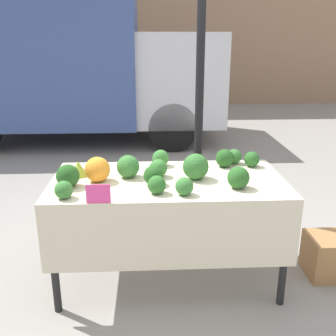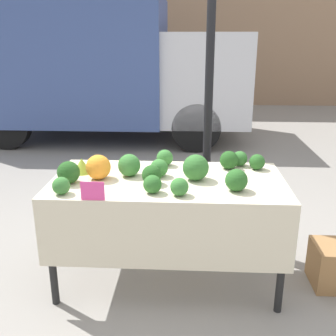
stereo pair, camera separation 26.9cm
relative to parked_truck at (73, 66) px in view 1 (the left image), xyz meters
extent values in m
plane|color=gray|center=(1.39, -4.39, -1.27)|extent=(40.00, 40.00, 0.00)
cylinder|color=black|center=(1.69, -3.69, -0.16)|extent=(0.07, 0.07, 2.21)
cube|color=#384C84|center=(-0.52, 0.00, 0.09)|extent=(3.20, 2.21, 2.02)
cube|color=silver|center=(1.78, 0.00, -0.19)|extent=(1.41, 2.03, 1.45)
cylinder|color=black|center=(1.64, -0.91, -0.88)|extent=(0.77, 0.22, 0.77)
cylinder|color=black|center=(1.64, 0.91, -0.88)|extent=(0.77, 0.22, 0.77)
cylinder|color=black|center=(-1.40, 0.91, -0.88)|extent=(0.77, 0.22, 0.77)
cube|color=beige|center=(1.39, -4.39, -0.49)|extent=(1.61, 0.82, 0.03)
cube|color=beige|center=(1.39, -4.80, -0.72)|extent=(1.61, 0.01, 0.43)
cylinder|color=black|center=(0.64, -4.74, -0.89)|extent=(0.05, 0.05, 0.76)
cylinder|color=black|center=(2.13, -4.74, -0.89)|extent=(0.05, 0.05, 0.76)
cylinder|color=black|center=(0.64, -4.04, -0.89)|extent=(0.05, 0.05, 0.76)
cylinder|color=black|center=(2.13, -4.04, -0.89)|extent=(0.05, 0.05, 0.76)
sphere|color=orange|center=(0.91, -4.42, -0.39)|extent=(0.17, 0.17, 0.17)
cone|color=#93B238|center=(0.76, -4.30, -0.42)|extent=(0.14, 0.14, 0.11)
sphere|color=#336B2D|center=(1.58, -4.40, -0.39)|extent=(0.18, 0.18, 0.18)
sphere|color=#2D6628|center=(1.31, -4.65, -0.42)|extent=(0.12, 0.12, 0.12)
sphere|color=#23511E|center=(1.29, -4.50, -0.41)|extent=(0.13, 0.13, 0.13)
sphere|color=#23511E|center=(0.73, -4.51, -0.40)|extent=(0.15, 0.15, 0.15)
sphere|color=#285B23|center=(2.04, -4.15, -0.42)|extent=(0.12, 0.12, 0.12)
sphere|color=#387533|center=(1.35, -4.10, -0.41)|extent=(0.13, 0.13, 0.13)
sphere|color=#387533|center=(0.74, -4.71, -0.42)|extent=(0.11, 0.11, 0.11)
sphere|color=#387533|center=(1.11, -4.34, -0.40)|extent=(0.16, 0.16, 0.16)
sphere|color=#336B2D|center=(1.92, -4.06, -0.42)|extent=(0.11, 0.11, 0.11)
sphere|color=#387533|center=(1.32, -4.34, -0.41)|extent=(0.13, 0.13, 0.13)
sphere|color=#387533|center=(1.48, -4.69, -0.42)|extent=(0.11, 0.11, 0.11)
sphere|color=#23511E|center=(1.83, -4.14, -0.41)|extent=(0.14, 0.14, 0.14)
sphere|color=#285B23|center=(1.83, -4.59, -0.41)|extent=(0.14, 0.14, 0.14)
cube|color=#EF4793|center=(0.96, -4.79, -0.42)|extent=(0.14, 0.01, 0.12)
camera|label=1|loc=(1.26, -6.95, 0.45)|focal=42.00mm
camera|label=2|loc=(1.53, -6.95, 0.45)|focal=42.00mm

